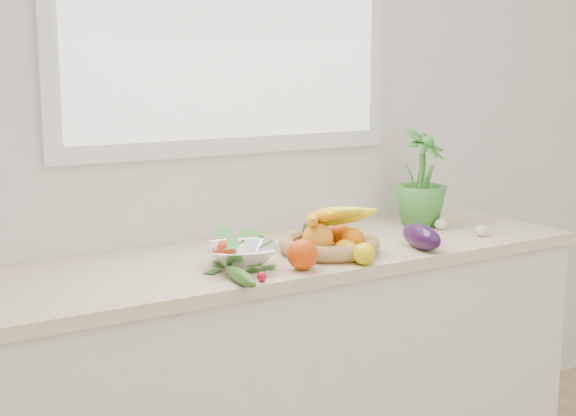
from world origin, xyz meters
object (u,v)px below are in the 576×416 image
eggplant (421,237)px  cucumber (240,276)px  fruit_basket (328,238)px  colander_with_spinach (241,249)px  apple (225,252)px  potted_herb (422,177)px

eggplant → cucumber: 0.72m
cucumber → fruit_basket: size_ratio=0.58×
eggplant → fruit_basket: size_ratio=0.57×
eggplant → fruit_basket: 0.32m
cucumber → colander_with_spinach: colander_with_spinach is taller
colander_with_spinach → eggplant: bearing=-8.2°
apple → colander_with_spinach: size_ratio=0.26×
fruit_basket → potted_herb: bearing=18.6°
apple → colander_with_spinach: 0.09m
eggplant → colander_with_spinach: size_ratio=0.76×
cucumber → fruit_basket: 0.45m
potted_herb → fruit_basket: potted_herb is taller
apple → cucumber: apple is taller
fruit_basket → colander_with_spinach: 0.34m
cucumber → eggplant: bearing=4.3°
potted_herb → fruit_basket: size_ratio=0.97×
fruit_basket → colander_with_spinach: fruit_basket is taller
colander_with_spinach → apple: bearing=97.7°
potted_herb → fruit_basket: (-0.55, -0.19, -0.14)m
potted_herb → fruit_basket: 0.60m
fruit_basket → colander_with_spinach: bearing=-176.2°
fruit_basket → colander_with_spinach: (-0.34, -0.02, 0.01)m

